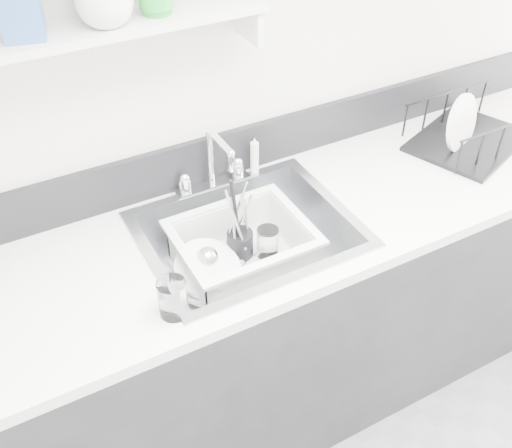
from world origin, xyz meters
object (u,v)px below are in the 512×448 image
sink (248,252)px  wash_tub (243,250)px  dish_rack (472,125)px  counter_run (249,329)px

sink → wash_tub: 0.02m
sink → dish_rack: bearing=3.4°
counter_run → sink: bearing=0.0°
wash_tub → dish_rack: bearing=2.5°
wash_tub → dish_rack: size_ratio=0.97×
sink → dish_rack: 0.95m
sink → wash_tub: size_ratio=1.55×
dish_rack → sink: bearing=163.1°
counter_run → wash_tub: size_ratio=7.77×
wash_tub → sink: bearing=-44.3°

